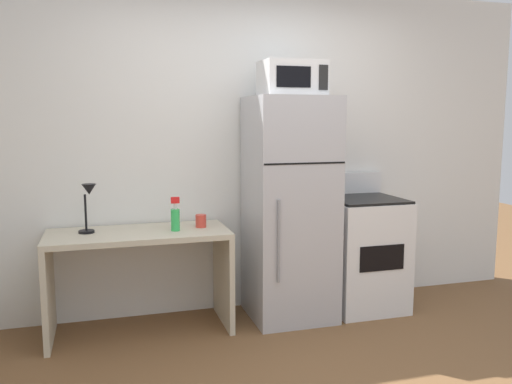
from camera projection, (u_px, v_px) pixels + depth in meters
name	position (u px, v px, depth m)	size (l,w,h in m)	color
wall_back_white	(247.00, 150.00, 4.33)	(5.00, 0.10, 2.60)	white
desk	(139.00, 261.00, 3.84)	(1.30, 0.58, 0.75)	beige
desk_lamp	(88.00, 200.00, 3.72)	(0.14, 0.12, 0.35)	black
spray_bottle	(175.00, 217.00, 3.82)	(0.06, 0.06, 0.25)	green
coffee_mug	(201.00, 221.00, 3.96)	(0.08, 0.08, 0.10)	#D83F33
refrigerator	(290.00, 209.00, 4.10)	(0.63, 0.64, 1.73)	#B7B7BC
microwave	(292.00, 79.00, 3.94)	(0.46, 0.35, 0.26)	silver
oven_range	(363.00, 252.00, 4.35)	(0.59, 0.61, 1.10)	white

